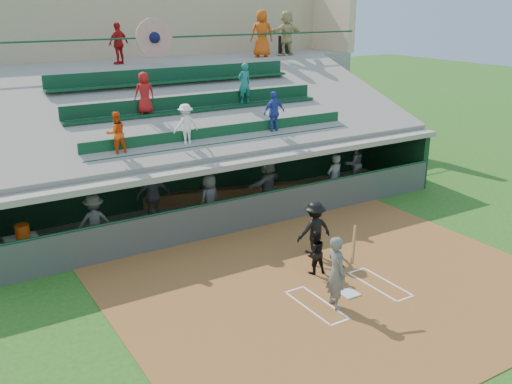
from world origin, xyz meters
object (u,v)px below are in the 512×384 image
trash_bin (284,45)px  batter_at_plate (337,272)px  water_cooler (22,231)px  catcher (315,252)px  home_plate (349,293)px  white_table (23,250)px

trash_bin → batter_at_plate: bearing=-119.4°
trash_bin → water_cooler: bearing=-151.6°
catcher → trash_bin: trash_bin is taller
home_plate → trash_bin: size_ratio=0.53×
white_table → home_plate: bearing=-46.1°
home_plate → batter_at_plate: bearing=-157.9°
batter_at_plate → trash_bin: 16.14m
white_table → trash_bin: size_ratio=1.07×
home_plate → batter_at_plate: batter_at_plate is taller
water_cooler → trash_bin: bearing=28.4°
water_cooler → white_table: bearing=132.7°
catcher → white_table: 8.00m
catcher → white_table: size_ratio=1.40×
batter_at_plate → white_table: batter_at_plate is taller
batter_at_plate → water_cooler: (-5.83, 6.28, 0.06)m
white_table → water_cooler: (0.04, -0.04, 0.57)m
home_plate → batter_at_plate: 1.14m
home_plate → trash_bin: 15.86m
catcher → water_cooler: (-6.47, 4.61, 0.36)m
catcher → white_table: catcher is taller
home_plate → water_cooler: bearing=137.2°
water_cooler → catcher: bearing=-35.5°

